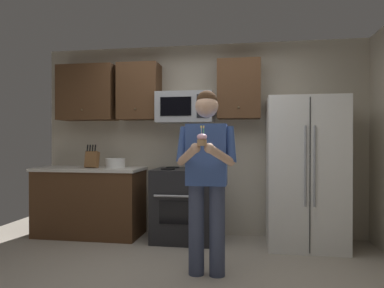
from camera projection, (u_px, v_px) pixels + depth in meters
The scene contains 11 objects.
ground_plane at pixel (173, 282), 3.21m from camera, with size 6.00×6.00×0.00m, color #9E9384.
wall_back at pixel (200, 140), 4.92m from camera, with size 4.40×0.10×2.60m, color #B7AD99.
oven_range at pixel (184, 204), 4.57m from camera, with size 0.76×0.70×0.93m.
microwave at pixel (185, 108), 4.68m from camera, with size 0.74×0.41×0.40m.
refrigerator at pixel (305, 172), 4.29m from camera, with size 0.90×0.75×1.80m.
cabinet_row_upper at pixel (145, 92), 4.82m from camera, with size 2.78×0.36×0.76m.
counter_left at pixel (90, 201), 4.80m from camera, with size 1.44×0.66×0.92m.
knife_block at pixel (92, 159), 4.73m from camera, with size 0.16×0.15×0.32m.
bowl_large_white at pixel (115, 163), 4.78m from camera, with size 0.27×0.27×0.13m.
person at pixel (207, 171), 3.36m from camera, with size 0.60×0.48×1.76m.
cupcake at pixel (202, 139), 3.03m from camera, with size 0.09×0.09×0.17m.
Camera 1 is at (0.69, -3.13, 1.28)m, focal length 33.13 mm.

